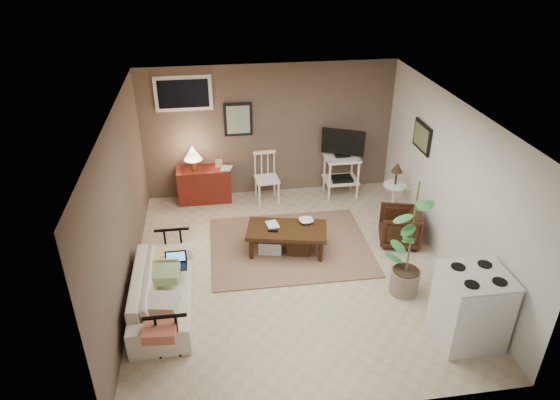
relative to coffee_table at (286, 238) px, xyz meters
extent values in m
plane|color=#C1B293|center=(0.02, -0.42, -0.25)|extent=(5.00, 5.00, 0.00)
cube|color=black|center=(-0.53, 2.05, 1.20)|extent=(0.50, 0.03, 0.60)
cube|color=black|center=(2.25, 0.63, 1.27)|extent=(0.03, 0.60, 0.45)
cube|color=white|center=(-1.43, 2.05, 1.70)|extent=(0.96, 0.03, 0.60)
cube|color=#8F6B53|center=(0.08, 0.14, -0.24)|extent=(2.46, 1.98, 0.02)
cube|color=#38230F|center=(0.01, 0.00, 0.15)|extent=(1.29, 0.85, 0.06)
cylinder|color=#38230F|center=(-0.54, -0.11, -0.06)|extent=(0.06, 0.06, 0.38)
cylinder|color=#38230F|center=(0.46, -0.33, -0.06)|extent=(0.06, 0.06, 0.38)
cylinder|color=#38230F|center=(-0.45, 0.33, -0.06)|extent=(0.06, 0.06, 0.38)
cylinder|color=#38230F|center=(0.56, 0.11, -0.06)|extent=(0.06, 0.06, 0.38)
cube|color=black|center=(-0.21, -0.06, 0.19)|extent=(0.16, 0.08, 0.02)
cube|color=#402717|center=(0.18, -0.04, -0.11)|extent=(0.40, 0.36, 0.26)
cube|color=silver|center=(-0.23, 0.05, -0.13)|extent=(0.40, 0.36, 0.22)
imported|color=beige|center=(-1.78, -1.00, 0.11)|extent=(0.55, 1.87, 0.73)
cube|color=black|center=(-1.60, -0.73, 0.17)|extent=(0.29, 0.20, 0.01)
cube|color=black|center=(-1.60, -0.63, 0.27)|extent=(0.29, 0.01, 0.18)
cube|color=#367BF4|center=(-1.60, -0.64, 0.27)|extent=(0.24, 0.00, 0.14)
cube|color=maroon|center=(-1.20, 1.87, 0.06)|extent=(0.94, 0.42, 0.63)
cylinder|color=#A47E3F|center=(-1.36, 1.83, 0.48)|extent=(0.10, 0.10, 0.21)
cone|color=#F3EAAF|center=(-1.36, 1.83, 0.71)|extent=(0.31, 0.31, 0.25)
cube|color=tan|center=(-0.92, 1.89, 0.45)|extent=(0.13, 0.02, 0.16)
cube|color=white|center=(-0.08, 1.70, 0.18)|extent=(0.44, 0.44, 0.04)
cylinder|color=white|center=(-0.24, 1.51, -0.05)|extent=(0.03, 0.03, 0.41)
cylinder|color=white|center=(0.11, 1.54, -0.05)|extent=(0.03, 0.03, 0.41)
cylinder|color=white|center=(-0.27, 1.86, -0.05)|extent=(0.03, 0.03, 0.41)
cylinder|color=white|center=(0.08, 1.88, -0.05)|extent=(0.03, 0.03, 0.41)
cube|color=white|center=(-0.10, 1.88, 0.62)|extent=(0.41, 0.07, 0.06)
cube|color=white|center=(1.29, 1.72, 0.49)|extent=(0.60, 0.49, 0.04)
cube|color=white|center=(1.29, 1.72, 0.05)|extent=(0.60, 0.49, 0.03)
cylinder|color=white|center=(1.03, 1.51, 0.13)|extent=(0.04, 0.04, 0.77)
cylinder|color=white|center=(1.55, 1.51, 0.13)|extent=(0.04, 0.04, 0.77)
cylinder|color=white|center=(1.03, 1.93, 0.13)|extent=(0.04, 0.04, 0.77)
cylinder|color=white|center=(1.55, 1.93, 0.13)|extent=(0.04, 0.04, 0.77)
cube|color=black|center=(1.29, 1.72, 0.55)|extent=(0.27, 0.15, 0.03)
cube|color=black|center=(1.29, 1.72, 0.80)|extent=(0.71, 0.38, 0.46)
cube|color=#D37152|center=(1.29, 1.72, 0.80)|extent=(0.60, 0.29, 0.37)
cube|color=black|center=(1.29, 1.67, 0.08)|extent=(0.38, 0.27, 0.11)
cylinder|color=white|center=(1.98, 0.81, -0.24)|extent=(0.27, 0.27, 0.03)
cylinder|color=white|center=(1.98, 0.81, 0.05)|extent=(0.05, 0.05, 0.57)
cylinder|color=white|center=(1.98, 0.81, 0.35)|extent=(0.38, 0.38, 0.03)
cylinder|color=black|center=(1.98, 0.81, 0.49)|extent=(0.03, 0.03, 0.25)
cone|color=#352416|center=(1.98, 0.81, 0.68)|extent=(0.19, 0.19, 0.17)
imported|color=black|center=(1.80, 0.02, 0.06)|extent=(0.71, 0.73, 0.62)
cylinder|color=gray|center=(1.44, -1.17, -0.08)|extent=(0.39, 0.39, 0.34)
cylinder|color=#4C602D|center=(1.44, -1.17, 0.77)|extent=(0.03, 0.03, 1.34)
cube|color=silver|center=(1.86, -2.12, 0.21)|extent=(0.72, 0.67, 0.92)
cube|color=silver|center=(1.86, -2.12, 0.69)|extent=(0.74, 0.69, 0.03)
cylinder|color=black|center=(1.69, -2.28, 0.71)|extent=(0.16, 0.16, 0.01)
cylinder|color=black|center=(2.02, -2.28, 0.71)|extent=(0.16, 0.16, 0.01)
cylinder|color=black|center=(1.69, -1.96, 0.71)|extent=(0.16, 0.16, 0.01)
cylinder|color=black|center=(2.02, -1.96, 0.71)|extent=(0.16, 0.16, 0.01)
imported|color=#38230F|center=(0.33, 0.13, 0.28)|extent=(0.22, 0.07, 0.22)
imported|color=#38230F|center=(-0.28, 0.11, 0.29)|extent=(0.17, 0.04, 0.24)
imported|color=#38230F|center=(-0.88, 1.83, 0.50)|extent=(0.18, 0.07, 0.25)
camera|label=1|loc=(-1.02, -6.27, 4.14)|focal=32.00mm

